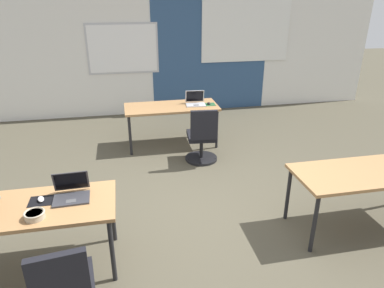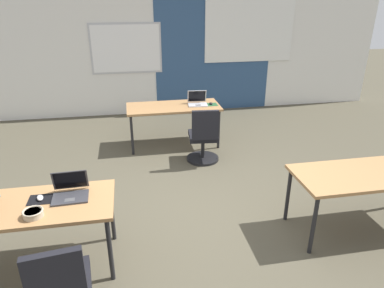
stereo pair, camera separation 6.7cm
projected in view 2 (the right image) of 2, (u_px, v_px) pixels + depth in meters
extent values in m
plane|color=#4C4738|center=(198.00, 214.00, 4.31)|extent=(24.00, 24.00, 0.00)
cube|color=silver|center=(161.00, 49.00, 7.55)|extent=(10.00, 0.20, 2.80)
cube|color=#2D4C75|center=(214.00, 48.00, 7.64)|extent=(2.58, 0.01, 2.80)
cube|color=#B7B7BC|center=(126.00, 49.00, 7.31)|extent=(1.48, 0.02, 1.04)
cube|color=white|center=(126.00, 49.00, 7.31)|extent=(1.40, 0.02, 0.96)
cube|color=white|center=(250.00, 25.00, 7.57)|extent=(2.00, 0.02, 1.56)
cube|color=#A37547|center=(25.00, 207.00, 3.20)|extent=(1.60, 0.70, 0.04)
cylinder|color=black|center=(110.00, 250.00, 3.20)|extent=(0.04, 0.04, 0.68)
cylinder|color=black|center=(112.00, 213.00, 3.74)|extent=(0.04, 0.04, 0.68)
cube|color=#A37547|center=(367.00, 174.00, 3.78)|extent=(1.60, 0.70, 0.04)
cylinder|color=black|center=(313.00, 226.00, 3.53)|extent=(0.04, 0.04, 0.68)
cylinder|color=black|center=(288.00, 195.00, 4.07)|extent=(0.04, 0.04, 0.68)
cube|color=#A37547|center=(173.00, 107.00, 6.02)|extent=(1.60, 0.70, 0.04)
cylinder|color=black|center=(132.00, 135.00, 5.77)|extent=(0.04, 0.04, 0.68)
cylinder|color=black|center=(219.00, 130.00, 6.01)|extent=(0.04, 0.04, 0.68)
cylinder|color=black|center=(131.00, 123.00, 6.31)|extent=(0.04, 0.04, 0.68)
cylinder|color=black|center=(211.00, 118.00, 6.56)|extent=(0.04, 0.04, 0.68)
cube|color=#333338|center=(70.00, 198.00, 3.29)|extent=(0.34, 0.24, 0.02)
cube|color=#4C4C4F|center=(70.00, 200.00, 3.24)|extent=(0.09, 0.06, 0.00)
cube|color=#333338|center=(70.00, 180.00, 3.38)|extent=(0.33, 0.08, 0.21)
cube|color=black|center=(70.00, 180.00, 3.37)|extent=(0.30, 0.07, 0.19)
cube|color=black|center=(40.00, 199.00, 3.28)|extent=(0.22, 0.19, 0.00)
ellipsoid|color=silver|center=(40.00, 198.00, 3.27)|extent=(0.08, 0.11, 0.03)
cube|color=black|center=(62.00, 283.00, 2.73)|extent=(0.49, 0.49, 0.08)
cube|color=black|center=(56.00, 280.00, 2.40)|extent=(0.40, 0.11, 0.46)
cube|color=#B7B7BC|center=(198.00, 105.00, 6.04)|extent=(0.35, 0.26, 0.02)
cube|color=#4C4C4F|center=(198.00, 105.00, 5.99)|extent=(0.09, 0.07, 0.00)
cube|color=#B7B7BC|center=(197.00, 96.00, 6.12)|extent=(0.33, 0.09, 0.22)
cube|color=black|center=(197.00, 96.00, 6.12)|extent=(0.30, 0.08, 0.19)
cube|color=#23512D|center=(211.00, 105.00, 6.08)|extent=(0.22, 0.19, 0.00)
ellipsoid|color=black|center=(211.00, 103.00, 6.07)|extent=(0.06, 0.10, 0.03)
cylinder|color=black|center=(203.00, 158.00, 5.71)|extent=(0.52, 0.52, 0.04)
cylinder|color=black|center=(203.00, 148.00, 5.63)|extent=(0.06, 0.06, 0.34)
cube|color=black|center=(203.00, 136.00, 5.55)|extent=(0.48, 0.48, 0.08)
cube|color=black|center=(205.00, 125.00, 5.21)|extent=(0.40, 0.10, 0.46)
sphere|color=black|center=(201.00, 152.00, 5.92)|extent=(0.04, 0.04, 0.04)
sphere|color=black|center=(217.00, 160.00, 5.66)|extent=(0.04, 0.04, 0.04)
sphere|color=black|center=(190.00, 161.00, 5.62)|extent=(0.04, 0.04, 0.04)
cylinder|color=tan|center=(33.00, 214.00, 3.02)|extent=(0.17, 0.17, 0.05)
torus|color=tan|center=(33.00, 211.00, 3.01)|extent=(0.18, 0.18, 0.02)
cylinder|color=gold|center=(33.00, 212.00, 3.02)|extent=(0.14, 0.14, 0.01)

